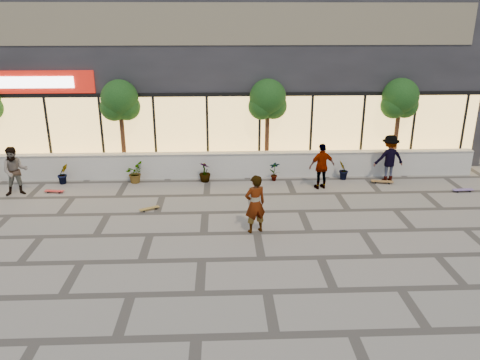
{
  "coord_description": "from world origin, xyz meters",
  "views": [
    {
      "loc": [
        0.57,
        -11.34,
        6.28
      ],
      "look_at": [
        1.16,
        2.86,
        1.3
      ],
      "focal_mm": 35.0,
      "sensor_mm": 36.0,
      "label": 1
    }
  ],
  "objects_px": {
    "skateboard_left": "(54,191)",
    "skater_right_far": "(389,158)",
    "tree_east": "(400,101)",
    "skater_right_near": "(322,166)",
    "skateboard_right_near": "(382,181)",
    "skater_left": "(15,171)",
    "skateboard_center": "(149,208)",
    "tree_midwest": "(120,103)",
    "skateboard_right_far": "(463,190)",
    "tree_mideast": "(268,102)",
    "skater_center": "(255,204)"
  },
  "relations": [
    {
      "from": "skater_right_near",
      "to": "skateboard_center",
      "type": "height_order",
      "value": "skater_right_near"
    },
    {
      "from": "tree_midwest",
      "to": "tree_east",
      "type": "xyz_separation_m",
      "value": [
        11.5,
        0.0,
        0.0
      ]
    },
    {
      "from": "tree_midwest",
      "to": "skater_right_near",
      "type": "distance_m",
      "value": 8.47
    },
    {
      "from": "tree_east",
      "to": "skater_right_far",
      "type": "distance_m",
      "value": 2.58
    },
    {
      "from": "skateboard_center",
      "to": "skateboard_right_near",
      "type": "relative_size",
      "value": 0.8
    },
    {
      "from": "skater_left",
      "to": "skater_right_far",
      "type": "height_order",
      "value": "skater_right_far"
    },
    {
      "from": "skateboard_left",
      "to": "skateboard_right_near",
      "type": "height_order",
      "value": "skateboard_right_near"
    },
    {
      "from": "skateboard_right_far",
      "to": "skater_right_far",
      "type": "bearing_deg",
      "value": 145.52
    },
    {
      "from": "skater_center",
      "to": "skateboard_left",
      "type": "height_order",
      "value": "skater_center"
    },
    {
      "from": "skater_center",
      "to": "skater_left",
      "type": "bearing_deg",
      "value": -42.67
    },
    {
      "from": "tree_east",
      "to": "skater_left",
      "type": "relative_size",
      "value": 2.13
    },
    {
      "from": "tree_midwest",
      "to": "tree_mideast",
      "type": "distance_m",
      "value": 6.0
    },
    {
      "from": "tree_midwest",
      "to": "skater_right_far",
      "type": "height_order",
      "value": "tree_midwest"
    },
    {
      "from": "skateboard_right_near",
      "to": "skateboard_right_far",
      "type": "relative_size",
      "value": 1.09
    },
    {
      "from": "skateboard_left",
      "to": "skateboard_right_near",
      "type": "bearing_deg",
      "value": 10.58
    },
    {
      "from": "tree_east",
      "to": "skater_right_near",
      "type": "xyz_separation_m",
      "value": [
        -3.6,
        -2.22,
        -2.1
      ]
    },
    {
      "from": "tree_midwest",
      "to": "tree_east",
      "type": "relative_size",
      "value": 1.0
    },
    {
      "from": "skater_left",
      "to": "skateboard_right_near",
      "type": "distance_m",
      "value": 14.0
    },
    {
      "from": "skateboard_right_far",
      "to": "skater_left",
      "type": "bearing_deg",
      "value": 174.72
    },
    {
      "from": "skateboard_right_near",
      "to": "skater_center",
      "type": "bearing_deg",
      "value": -131.17
    },
    {
      "from": "skater_right_far",
      "to": "skateboard_right_near",
      "type": "xyz_separation_m",
      "value": [
        -0.32,
        -0.37,
        -0.85
      ]
    },
    {
      "from": "skater_right_far",
      "to": "tree_midwest",
      "type": "bearing_deg",
      "value": -13.04
    },
    {
      "from": "tree_mideast",
      "to": "skateboard_center",
      "type": "xyz_separation_m",
      "value": [
        -4.42,
        -4.14,
        -2.92
      ]
    },
    {
      "from": "skateboard_right_near",
      "to": "tree_east",
      "type": "bearing_deg",
      "value": 70.48
    },
    {
      "from": "skateboard_right_far",
      "to": "skateboard_center",
      "type": "bearing_deg",
      "value": -177.51
    },
    {
      "from": "tree_midwest",
      "to": "skateboard_right_far",
      "type": "relative_size",
      "value": 4.87
    },
    {
      "from": "tree_midwest",
      "to": "tree_east",
      "type": "bearing_deg",
      "value": 0.0
    },
    {
      "from": "tree_midwest",
      "to": "skateboard_right_far",
      "type": "xyz_separation_m",
      "value": [
        13.21,
        -2.84,
        -2.91
      ]
    },
    {
      "from": "tree_mideast",
      "to": "skateboard_right_far",
      "type": "height_order",
      "value": "tree_mideast"
    },
    {
      "from": "skateboard_center",
      "to": "skateboard_left",
      "type": "height_order",
      "value": "skateboard_left"
    },
    {
      "from": "tree_east",
      "to": "skateboard_left",
      "type": "bearing_deg",
      "value": -170.51
    },
    {
      "from": "skater_center",
      "to": "skater_left",
      "type": "distance_m",
      "value": 9.27
    },
    {
      "from": "skater_left",
      "to": "skateboard_center",
      "type": "xyz_separation_m",
      "value": [
        5.08,
        -1.7,
        -0.85
      ]
    },
    {
      "from": "tree_midwest",
      "to": "skateboard_center",
      "type": "xyz_separation_m",
      "value": [
        1.58,
        -4.14,
        -2.92
      ]
    },
    {
      "from": "skater_right_near",
      "to": "skateboard_center",
      "type": "relative_size",
      "value": 2.55
    },
    {
      "from": "skater_right_far",
      "to": "skateboard_right_far",
      "type": "xyz_separation_m",
      "value": [
        2.43,
        -1.44,
        -0.86
      ]
    },
    {
      "from": "skateboard_left",
      "to": "skater_right_far",
      "type": "bearing_deg",
      "value": 12.16
    },
    {
      "from": "skater_left",
      "to": "skateboard_left",
      "type": "relative_size",
      "value": 2.46
    },
    {
      "from": "skateboard_left",
      "to": "skateboard_right_far",
      "type": "height_order",
      "value": "skateboard_right_far"
    },
    {
      "from": "skateboard_center",
      "to": "tree_midwest",
      "type": "bearing_deg",
      "value": 81.84
    },
    {
      "from": "tree_east",
      "to": "skateboard_left",
      "type": "height_order",
      "value": "tree_east"
    },
    {
      "from": "tree_mideast",
      "to": "skater_right_near",
      "type": "relative_size",
      "value": 2.2
    },
    {
      "from": "tree_midwest",
      "to": "skateboard_center",
      "type": "distance_m",
      "value": 5.31
    },
    {
      "from": "skateboard_right_near",
      "to": "skater_right_near",
      "type": "bearing_deg",
      "value": -159.23
    },
    {
      "from": "tree_east",
      "to": "skater_center",
      "type": "xyz_separation_m",
      "value": [
        -6.43,
        -5.97,
        -2.07
      ]
    },
    {
      "from": "skateboard_right_near",
      "to": "tree_midwest",
      "type": "bearing_deg",
      "value": -178.73
    },
    {
      "from": "skateboard_center",
      "to": "tree_east",
      "type": "bearing_deg",
      "value": -6.39
    },
    {
      "from": "skater_right_far",
      "to": "tree_east",
      "type": "bearing_deg",
      "value": -122.98
    },
    {
      "from": "skater_right_near",
      "to": "skater_right_far",
      "type": "bearing_deg",
      "value": -178.87
    },
    {
      "from": "tree_mideast",
      "to": "skater_left",
      "type": "relative_size",
      "value": 2.13
    }
  ]
}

